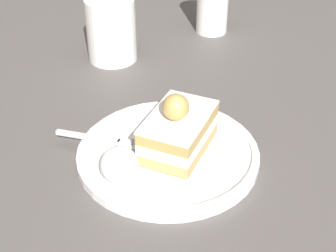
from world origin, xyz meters
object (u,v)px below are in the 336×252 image
at_px(whipped_cream_dollop, 119,165).
at_px(cake_slice, 177,130).
at_px(fork, 109,140).
at_px(drink_glass_far, 212,6).
at_px(dessert_plate, 168,153).
at_px(drink_glass_near, 111,32).

bearing_deg(whipped_cream_dollop, cake_slice, -168.26).
bearing_deg(fork, drink_glass_far, -142.83).
bearing_deg(dessert_plate, drink_glass_far, -132.28).
bearing_deg(whipped_cream_dollop, drink_glass_near, -113.69).
bearing_deg(drink_glass_near, fork, 63.95).
relative_size(fork, drink_glass_far, 0.94).
bearing_deg(fork, drink_glass_near, -116.05).
distance_m(cake_slice, whipped_cream_dollop, 0.08).
height_order(dessert_plate, cake_slice, cake_slice).
height_order(cake_slice, drink_glass_far, drink_glass_far).
distance_m(dessert_plate, cake_slice, 0.04).
relative_size(dessert_plate, drink_glass_near, 2.16).
height_order(cake_slice, whipped_cream_dollop, cake_slice).
height_order(drink_glass_near, drink_glass_far, drink_glass_far).
xyz_separation_m(dessert_plate, whipped_cream_dollop, (0.07, 0.02, 0.03)).
distance_m(dessert_plate, fork, 0.07).
relative_size(dessert_plate, whipped_cream_dollop, 5.22).
bearing_deg(drink_glass_far, cake_slice, 49.35).
xyz_separation_m(whipped_cream_dollop, drink_glass_near, (-0.13, -0.29, 0.01)).
bearing_deg(drink_glass_far, dessert_plate, 47.72).
distance_m(whipped_cream_dollop, drink_glass_far, 0.44).
bearing_deg(drink_glass_near, drink_glass_far, -177.68).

